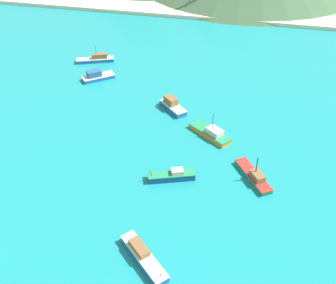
# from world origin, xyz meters

# --- Properties ---
(ground) EXTENTS (260.00, 280.00, 0.50)m
(ground) POSITION_xyz_m (0.00, 30.00, -0.25)
(ground) COLOR teal
(fishing_boat_1) EXTENTS (8.49, 7.79, 2.63)m
(fishing_boat_1) POSITION_xyz_m (-35.00, 63.09, 0.96)
(fishing_boat_1) COLOR #1E5BA8
(fishing_boat_1) RESTS_ON ground
(fishing_boat_2) EXTENTS (7.63, 7.49, 2.89)m
(fishing_boat_2) POSITION_xyz_m (-12.06, 52.74, 1.07)
(fishing_boat_2) COLOR #1E5BA8
(fishing_boat_2) RESTS_ON ground
(fishing_boat_3) EXTENTS (10.81, 6.31, 4.94)m
(fishing_boat_3) POSITION_xyz_m (-39.26, 73.42, 0.87)
(fishing_boat_3) COLOR #1E5BA8
(fishing_boat_3) RESTS_ON ground
(fishing_boat_4) EXTENTS (10.05, 8.57, 5.78)m
(fishing_boat_4) POSITION_xyz_m (-1.59, 44.08, 0.81)
(fishing_boat_4) COLOR orange
(fishing_boat_4) RESTS_ON ground
(fishing_boat_6) EXTENTS (8.99, 5.11, 2.75)m
(fishing_boat_6) POSITION_xyz_m (-6.50, 28.54, 0.80)
(fishing_boat_6) COLOR #14478C
(fishing_boat_6) RESTS_ON ground
(fishing_boat_7) EXTENTS (9.21, 8.73, 2.78)m
(fishing_boat_7) POSITION_xyz_m (-6.52, 9.55, 0.87)
(fishing_boat_7) COLOR #1E5BA8
(fishing_boat_7) RESTS_ON ground
(fishing_boat_9) EXTENTS (7.68, 9.81, 5.33)m
(fishing_boat_9) POSITION_xyz_m (8.27, 32.09, 0.73)
(fishing_boat_9) COLOR #198466
(fishing_boat_9) RESTS_ON ground
(beach_strip) EXTENTS (247.00, 19.94, 1.20)m
(beach_strip) POSITION_xyz_m (0.00, 124.94, 0.60)
(beach_strip) COLOR beige
(beach_strip) RESTS_ON ground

